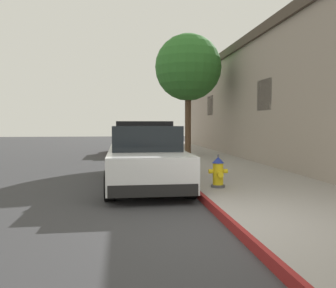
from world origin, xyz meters
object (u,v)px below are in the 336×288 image
parked_car_silver_ahead (133,140)px  street_tree (188,68)px  fire_hydrant (218,172)px  police_cruiser (145,157)px

parked_car_silver_ahead → street_tree: size_ratio=0.88×
fire_hydrant → street_tree: size_ratio=0.14×
parked_car_silver_ahead → police_cruiser: bearing=-90.1°
police_cruiser → street_tree: bearing=70.6°
fire_hydrant → street_tree: street_tree is taller
parked_car_silver_ahead → fire_hydrant: 11.78m
parked_car_silver_ahead → street_tree: (2.42, -3.44, 3.40)m
fire_hydrant → street_tree: 9.04m
street_tree → fire_hydrant: bearing=-95.8°
parked_car_silver_ahead → street_tree: 5.41m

